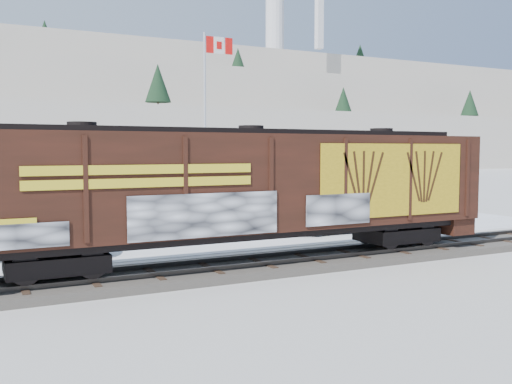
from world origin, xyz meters
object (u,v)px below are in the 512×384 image
car_silver (47,237)px  car_dark (333,218)px  flagpole (207,152)px  car_white (273,216)px  hopper_railcar (251,187)px

car_silver → car_dark: 14.26m
flagpole → car_dark: flagpole is taller
flagpole → car_white: flagpole is taller
car_silver → car_dark: (14.24, 0.63, -0.07)m
car_silver → car_white: size_ratio=0.97×
hopper_railcar → car_silver: hopper_railcar is taller
flagpole → car_dark: 9.34m
flagpole → car_silver: 13.67m
hopper_railcar → car_silver: bearing=138.1°
car_silver → car_white: 11.84m
car_white → car_silver: bearing=113.3°
car_silver → car_white: car_silver is taller
hopper_railcar → car_white: 9.85m
flagpole → car_silver: size_ratio=2.36×
car_white → car_dark: 3.15m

